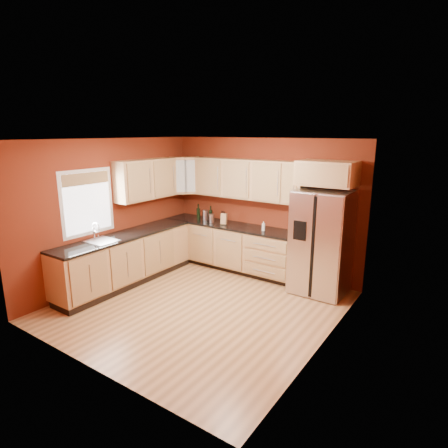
{
  "coord_description": "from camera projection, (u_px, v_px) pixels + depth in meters",
  "views": [
    {
      "loc": [
        3.42,
        -4.31,
        2.71
      ],
      "look_at": [
        -0.15,
        0.9,
        1.15
      ],
      "focal_mm": 30.0,
      "sensor_mm": 36.0,
      "label": 1
    }
  ],
  "objects": [
    {
      "name": "floor",
      "position": [
        200.0,
        306.0,
        5.98
      ],
      "size": [
        4.0,
        4.0,
        0.0
      ],
      "primitive_type": "plane",
      "color": "#9E6B3D",
      "rests_on": "ground"
    },
    {
      "name": "wall_back",
      "position": [
        262.0,
        206.0,
        7.27
      ],
      "size": [
        4.0,
        0.04,
        2.6
      ],
      "primitive_type": "cube",
      "color": "maroon",
      "rests_on": "floor"
    },
    {
      "name": "wall_left",
      "position": [
        112.0,
        212.0,
        6.77
      ],
      "size": [
        0.04,
        4.0,
        2.6
      ],
      "primitive_type": "cube",
      "color": "maroon",
      "rests_on": "floor"
    },
    {
      "name": "over_fridge_cabinet",
      "position": [
        327.0,
        173.0,
        6.11
      ],
      "size": [
        0.92,
        0.6,
        0.4
      ],
      "primitive_type": "cube",
      "color": "tan",
      "rests_on": "wall_back"
    },
    {
      "name": "wall_front",
      "position": [
        85.0,
        265.0,
        4.07
      ],
      "size": [
        4.0,
        0.04,
        2.6
      ],
      "primitive_type": "cube",
      "color": "maroon",
      "rests_on": "floor"
    },
    {
      "name": "base_cabinets_back",
      "position": [
        230.0,
        247.0,
        7.54
      ],
      "size": [
        2.9,
        0.6,
        0.88
      ],
      "primitive_type": "cube",
      "color": "tan",
      "rests_on": "floor"
    },
    {
      "name": "countertop_back",
      "position": [
        230.0,
        225.0,
        7.42
      ],
      "size": [
        2.9,
        0.62,
        0.04
      ],
      "primitive_type": "cube",
      "color": "black",
      "rests_on": "base_cabinets_back"
    },
    {
      "name": "base_cabinets_left",
      "position": [
        126.0,
        260.0,
        6.81
      ],
      "size": [
        0.6,
        2.8,
        0.88
      ],
      "primitive_type": "cube",
      "color": "tan",
      "rests_on": "floor"
    },
    {
      "name": "canister_left",
      "position": [
        206.0,
        215.0,
        7.76
      ],
      "size": [
        0.17,
        0.17,
        0.21
      ],
      "primitive_type": "cylinder",
      "rotation": [
        0.0,
        0.0,
        -0.37
      ],
      "color": "#B9B8BD",
      "rests_on": "countertop_back"
    },
    {
      "name": "ceiling",
      "position": [
        197.0,
        140.0,
        5.36
      ],
      "size": [
        4.0,
        4.0,
        0.0
      ],
      "primitive_type": "plane",
      "color": "white",
      "rests_on": "wall_back"
    },
    {
      "name": "window",
      "position": [
        88.0,
        202.0,
        6.3
      ],
      "size": [
        0.03,
        0.9,
        1.0
      ],
      "primitive_type": "cube",
      "color": "white",
      "rests_on": "wall_left"
    },
    {
      "name": "upper_cabinets_left",
      "position": [
        146.0,
        179.0,
        7.13
      ],
      "size": [
        0.33,
        1.35,
        0.75
      ],
      "primitive_type": "cube",
      "color": "tan",
      "rests_on": "wall_left"
    },
    {
      "name": "wine_bottle_a",
      "position": [
        198.0,
        212.0,
        7.75
      ],
      "size": [
        0.09,
        0.09,
        0.34
      ],
      "primitive_type": null,
      "rotation": [
        0.0,
        0.0,
        -0.28
      ],
      "color": "black",
      "rests_on": "countertop_back"
    },
    {
      "name": "soap_dispenser",
      "position": [
        263.0,
        226.0,
        6.93
      ],
      "size": [
        0.06,
        0.06,
        0.17
      ],
      "primitive_type": "cylinder",
      "rotation": [
        0.0,
        0.0,
        -0.03
      ],
      "color": "white",
      "rests_on": "countertop_back"
    },
    {
      "name": "wine_bottle_b",
      "position": [
        211.0,
        213.0,
        7.71
      ],
      "size": [
        0.08,
        0.08,
        0.31
      ],
      "primitive_type": null,
      "rotation": [
        0.0,
        0.0,
        0.17
      ],
      "color": "black",
      "rests_on": "countertop_back"
    },
    {
      "name": "canister_right",
      "position": [
        212.0,
        218.0,
        7.58
      ],
      "size": [
        0.12,
        0.12,
        0.17
      ],
      "primitive_type": "cylinder",
      "rotation": [
        0.0,
        0.0,
        -0.13
      ],
      "color": "#B9B8BD",
      "rests_on": "countertop_back"
    },
    {
      "name": "countertop_left",
      "position": [
        125.0,
        236.0,
        6.69
      ],
      "size": [
        0.62,
        2.8,
        0.04
      ],
      "primitive_type": "cube",
      "color": "black",
      "rests_on": "base_cabinets_left"
    },
    {
      "name": "sink_faucet",
      "position": [
        101.0,
        232.0,
        6.25
      ],
      "size": [
        0.5,
        0.42,
        0.3
      ],
      "primitive_type": null,
      "color": "silver",
      "rests_on": "countertop_left"
    },
    {
      "name": "refrigerator",
      "position": [
        321.0,
        242.0,
        6.33
      ],
      "size": [
        0.9,
        0.75,
        1.78
      ],
      "primitive_type": "cube",
      "color": "#B9B8BD",
      "rests_on": "floor"
    },
    {
      "name": "upper_cabinets_back",
      "position": [
        247.0,
        179.0,
        7.15
      ],
      "size": [
        2.3,
        0.33,
        0.75
      ],
      "primitive_type": "cube",
      "color": "tan",
      "rests_on": "wall_back"
    },
    {
      "name": "corner_upper_cabinet",
      "position": [
        185.0,
        175.0,
        7.8
      ],
      "size": [
        0.67,
        0.67,
        0.75
      ],
      "primitive_type": "cube",
      "rotation": [
        0.0,
        0.0,
        0.79
      ],
      "color": "tan",
      "rests_on": "wall_back"
    },
    {
      "name": "wall_right",
      "position": [
        327.0,
        250.0,
        4.57
      ],
      "size": [
        0.04,
        4.0,
        2.6
      ],
      "primitive_type": "cube",
      "color": "maroon",
      "rests_on": "floor"
    },
    {
      "name": "knife_block",
      "position": [
        224.0,
        219.0,
        7.41
      ],
      "size": [
        0.13,
        0.13,
        0.22
      ],
      "primitive_type": "cube",
      "rotation": [
        0.0,
        0.0,
        0.31
      ],
      "color": "tan",
      "rests_on": "countertop_back"
    }
  ]
}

